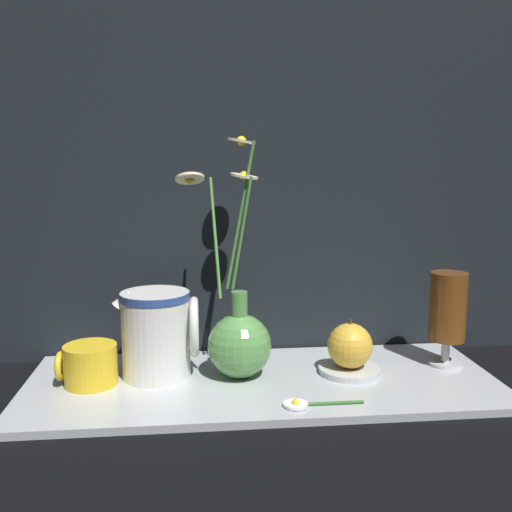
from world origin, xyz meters
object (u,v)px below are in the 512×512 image
(vase_with_flowers, at_px, (239,338))
(yellow_mug, at_px, (89,365))
(tea_glass, at_px, (448,309))
(orange_fruit, at_px, (350,346))
(ceramic_pitcher, at_px, (158,331))

(vase_with_flowers, distance_m, yellow_mug, 0.24)
(vase_with_flowers, xyz_separation_m, yellow_mug, (-0.24, -0.01, -0.03))
(tea_glass, distance_m, orange_fruit, 0.18)
(vase_with_flowers, xyz_separation_m, orange_fruit, (0.18, -0.01, -0.02))
(vase_with_flowers, height_order, yellow_mug, vase_with_flowers)
(vase_with_flowers, distance_m, ceramic_pitcher, 0.13)
(ceramic_pitcher, height_order, tea_glass, tea_glass)
(tea_glass, xyz_separation_m, orange_fruit, (-0.17, -0.02, -0.05))
(ceramic_pitcher, xyz_separation_m, orange_fruit, (0.31, -0.02, -0.03))
(ceramic_pitcher, relative_size, orange_fruit, 1.83)
(yellow_mug, bearing_deg, vase_with_flowers, 2.48)
(yellow_mug, xyz_separation_m, orange_fruit, (0.42, 0.00, 0.02))
(yellow_mug, height_order, ceramic_pitcher, ceramic_pitcher)
(ceramic_pitcher, bearing_deg, yellow_mug, -166.93)
(orange_fruit, bearing_deg, ceramic_pitcher, 176.32)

